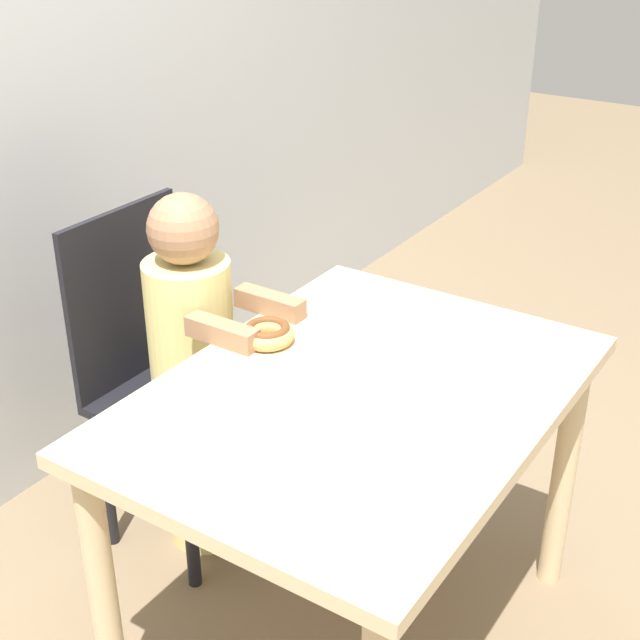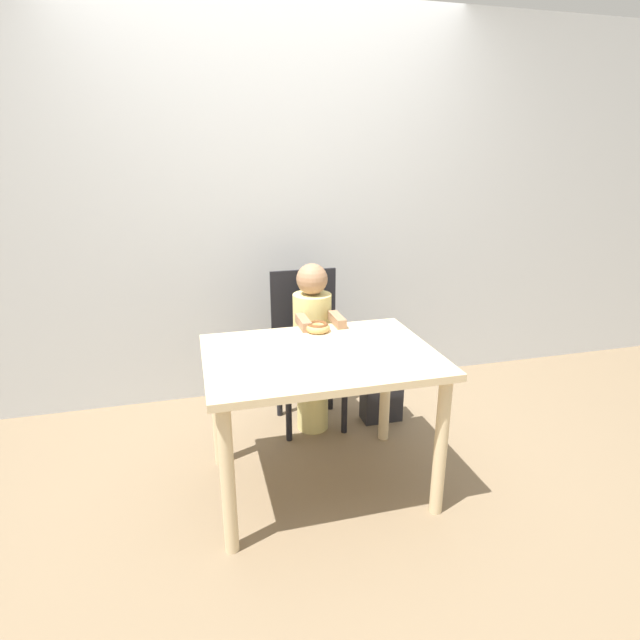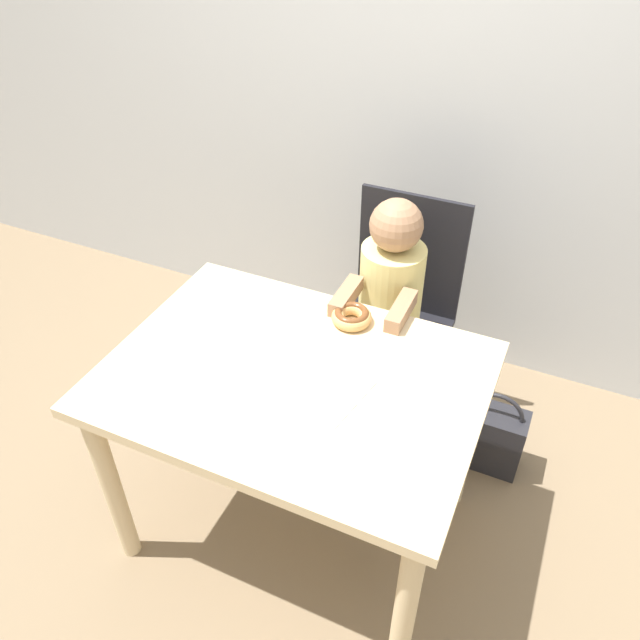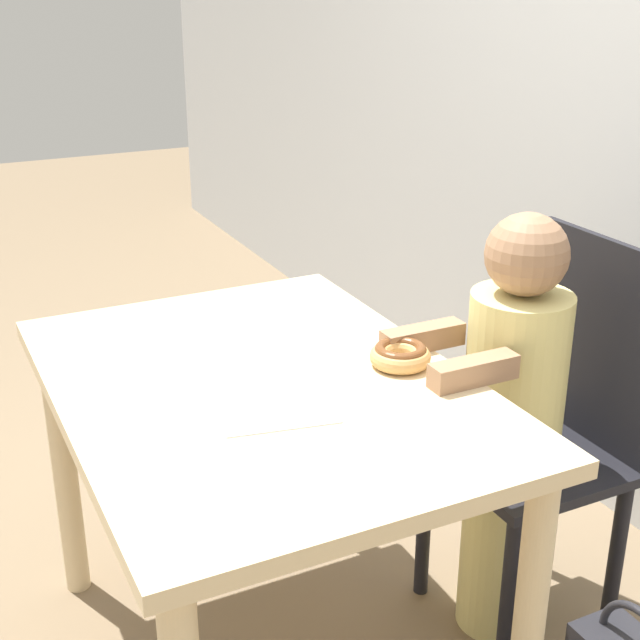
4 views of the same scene
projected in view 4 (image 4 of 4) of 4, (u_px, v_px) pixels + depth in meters
dining_table at (262, 429)px, 1.82m from camera, size 1.07×0.78×0.73m
chair at (549, 435)px, 2.06m from camera, size 0.40×0.37×0.94m
child_figure at (509, 429)px, 1.99m from camera, size 0.24×0.39×1.03m
donut at (400, 355)px, 1.83m from camera, size 0.13×0.13×0.05m
napkin at (272, 403)px, 1.68m from camera, size 0.25×0.25×0.00m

